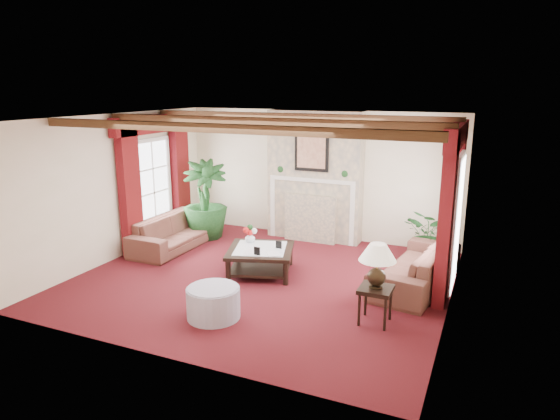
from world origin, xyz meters
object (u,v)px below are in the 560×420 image
at_px(sofa_left, 176,227).
at_px(potted_palm, 206,216).
at_px(sofa_right, 417,259).
at_px(ottoman, 213,303).
at_px(side_table, 375,305).
at_px(coffee_table, 261,261).

height_order(sofa_left, potted_palm, potted_palm).
relative_size(sofa_left, potted_palm, 1.15).
height_order(sofa_right, potted_palm, potted_palm).
distance_m(sofa_left, ottoman, 3.40).
bearing_deg(ottoman, sofa_left, 133.74).
distance_m(sofa_left, side_table, 4.78).
xyz_separation_m(coffee_table, ottoman, (0.14, -1.81, -0.00)).
distance_m(sofa_left, potted_palm, 0.83).
xyz_separation_m(sofa_right, potted_palm, (-4.57, 0.89, 0.02)).
bearing_deg(side_table, potted_palm, 149.61).
bearing_deg(sofa_left, coffee_table, -105.87).
distance_m(sofa_right, coffee_table, 2.63).
bearing_deg(side_table, ottoman, -160.48).
bearing_deg(sofa_right, sofa_left, -82.51).
bearing_deg(sofa_left, side_table, -110.45).
bearing_deg(ottoman, potted_palm, 123.38).
height_order(potted_palm, ottoman, potted_palm).
relative_size(sofa_right, coffee_table, 2.15).
xyz_separation_m(sofa_right, side_table, (-0.30, -1.61, -0.19)).
xyz_separation_m(potted_palm, coffee_table, (2.01, -1.45, -0.24)).
bearing_deg(coffee_table, side_table, -43.19).
relative_size(potted_palm, ottoman, 2.51).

